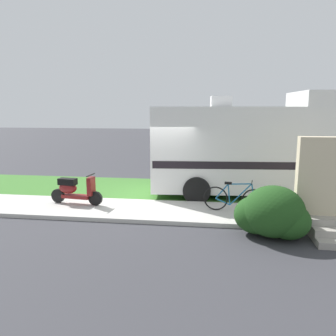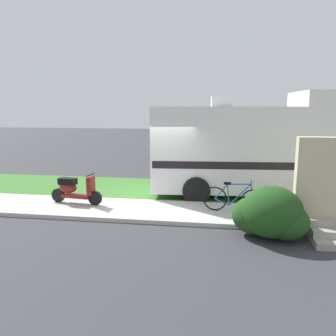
{
  "view_description": "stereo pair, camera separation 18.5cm",
  "coord_description": "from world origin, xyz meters",
  "px_view_note": "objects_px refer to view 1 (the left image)",
  "views": [
    {
      "loc": [
        1.81,
        -10.49,
        3.06
      ],
      "look_at": [
        0.34,
        0.3,
        1.1
      ],
      "focal_mm": 35.29,
      "sensor_mm": 36.0,
      "label": 1
    },
    {
      "loc": [
        1.99,
        -10.47,
        3.06
      ],
      "look_at": [
        0.34,
        0.3,
        1.1
      ],
      "focal_mm": 35.29,
      "sensor_mm": 36.0,
      "label": 2
    }
  ],
  "objects_px": {
    "bottle_green": "(331,213)",
    "motorhome_rv": "(251,147)",
    "bicycle": "(235,198)",
    "scooter": "(74,190)",
    "pickup_truck_near": "(275,152)"
  },
  "relations": [
    {
      "from": "pickup_truck_near",
      "to": "bottle_green",
      "type": "distance_m",
      "value": 7.28
    },
    {
      "from": "motorhome_rv",
      "to": "bicycle",
      "type": "height_order",
      "value": "motorhome_rv"
    },
    {
      "from": "motorhome_rv",
      "to": "bicycle",
      "type": "bearing_deg",
      "value": -105.81
    },
    {
      "from": "bicycle",
      "to": "bottle_green",
      "type": "xyz_separation_m",
      "value": [
        2.62,
        -0.12,
        -0.29
      ]
    },
    {
      "from": "motorhome_rv",
      "to": "pickup_truck_near",
      "type": "distance_m",
      "value": 5.04
    },
    {
      "from": "bottle_green",
      "to": "scooter",
      "type": "bearing_deg",
      "value": 177.92
    },
    {
      "from": "bicycle",
      "to": "pickup_truck_near",
      "type": "distance_m",
      "value": 7.51
    },
    {
      "from": "bicycle",
      "to": "bottle_green",
      "type": "height_order",
      "value": "bicycle"
    },
    {
      "from": "scooter",
      "to": "pickup_truck_near",
      "type": "relative_size",
      "value": 0.3
    },
    {
      "from": "motorhome_rv",
      "to": "scooter",
      "type": "distance_m",
      "value": 6.15
    },
    {
      "from": "bottle_green",
      "to": "motorhome_rv",
      "type": "bearing_deg",
      "value": 127.31
    },
    {
      "from": "motorhome_rv",
      "to": "bicycle",
      "type": "xyz_separation_m",
      "value": [
        -0.68,
        -2.42,
        -1.22
      ]
    },
    {
      "from": "bicycle",
      "to": "pickup_truck_near",
      "type": "bearing_deg",
      "value": 71.73
    },
    {
      "from": "scooter",
      "to": "bottle_green",
      "type": "height_order",
      "value": "scooter"
    },
    {
      "from": "scooter",
      "to": "bicycle",
      "type": "xyz_separation_m",
      "value": [
        4.91,
        -0.15,
        -0.06
      ]
    }
  ]
}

